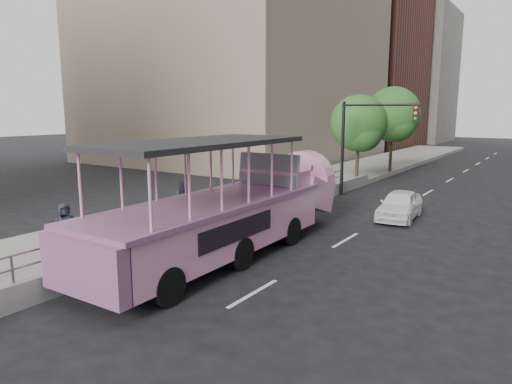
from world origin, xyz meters
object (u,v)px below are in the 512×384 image
(traffic_signal, at_px, (364,133))
(pedestrian_mid, at_px, (184,200))
(car, at_px, (400,205))
(parking_sign, at_px, (298,175))
(street_tree_near, at_px, (360,125))
(pedestrian_far, at_px, (65,227))
(duck_boat, at_px, (232,210))
(street_tree_far, at_px, (394,116))

(traffic_signal, bearing_deg, pedestrian_mid, -108.93)
(car, height_order, parking_sign, parking_sign)
(car, relative_size, parking_sign, 1.36)
(pedestrian_mid, relative_size, traffic_signal, 0.32)
(car, height_order, traffic_signal, traffic_signal)
(car, relative_size, traffic_signal, 0.71)
(pedestrian_mid, height_order, traffic_signal, traffic_signal)
(traffic_signal, xyz_separation_m, street_tree_near, (-1.60, 3.43, 0.32))
(pedestrian_far, relative_size, parking_sign, 0.56)
(car, xyz_separation_m, traffic_signal, (-3.31, 4.03, 2.87))
(duck_boat, relative_size, pedestrian_mid, 7.04)
(pedestrian_far, height_order, street_tree_near, street_tree_near)
(duck_boat, relative_size, parking_sign, 4.25)
(parking_sign, distance_m, traffic_signal, 5.43)
(duck_boat, xyz_separation_m, street_tree_near, (-1.68, 15.33, 2.40))
(traffic_signal, height_order, street_tree_near, street_tree_near)
(car, bearing_deg, pedestrian_far, -126.34)
(street_tree_near, bearing_deg, pedestrian_mid, -98.05)
(traffic_signal, bearing_deg, street_tree_far, 98.43)
(car, distance_m, parking_sign, 4.78)
(pedestrian_mid, distance_m, street_tree_far, 20.14)
(traffic_signal, bearing_deg, pedestrian_far, -103.74)
(duck_boat, bearing_deg, parking_sign, 100.89)
(duck_boat, bearing_deg, street_tree_near, 96.26)
(pedestrian_far, distance_m, traffic_signal, 16.17)
(duck_boat, height_order, street_tree_far, street_tree_far)
(car, distance_m, pedestrian_mid, 9.33)
(pedestrian_far, distance_m, parking_sign, 10.87)
(pedestrian_mid, xyz_separation_m, street_tree_near, (1.95, 13.77, 2.70))
(parking_sign, distance_m, street_tree_far, 14.64)
(pedestrian_far, distance_m, street_tree_near, 19.28)
(duck_boat, height_order, car, duck_boat)
(pedestrian_far, height_order, parking_sign, parking_sign)
(parking_sign, bearing_deg, car, 11.83)
(traffic_signal, xyz_separation_m, street_tree_far, (-1.40, 9.43, 0.81))
(street_tree_near, xyz_separation_m, street_tree_far, (0.20, 6.00, 0.49))
(pedestrian_far, bearing_deg, street_tree_far, 16.52)
(traffic_signal, distance_m, street_tree_far, 9.57)
(pedestrian_far, xyz_separation_m, street_tree_far, (2.40, 24.96, 3.24))
(street_tree_far, bearing_deg, pedestrian_mid, -96.20)
(car, relative_size, pedestrian_far, 2.42)
(pedestrian_far, xyz_separation_m, street_tree_near, (2.20, 18.96, 2.75))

